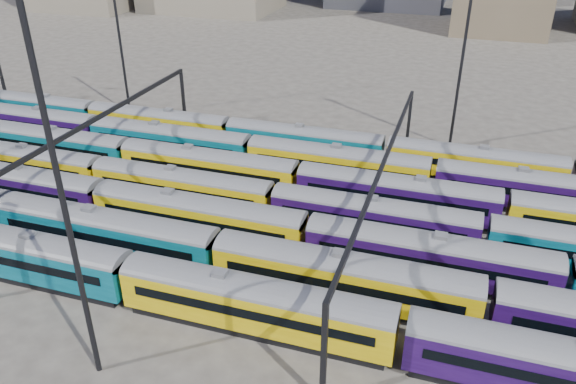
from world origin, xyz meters
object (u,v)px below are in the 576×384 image
(rake_1, at_px, (489,301))
(rake_2, at_px, (101,196))
(rake_0, at_px, (402,331))
(mast_2, at_px, (60,186))

(rake_1, xyz_separation_m, rake_2, (-35.64, 5.00, -0.06))
(rake_0, distance_m, rake_1, 7.42)
(rake_0, xyz_separation_m, rake_2, (-30.16, 10.00, -0.03))
(mast_2, bearing_deg, rake_0, 20.13)
(rake_2, bearing_deg, rake_1, -7.99)
(rake_1, height_order, rake_2, rake_1)
(rake_0, distance_m, rake_2, 31.77)
(rake_1, bearing_deg, rake_0, -137.60)
(rake_0, bearing_deg, rake_2, 161.66)
(rake_1, bearing_deg, rake_2, 172.01)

